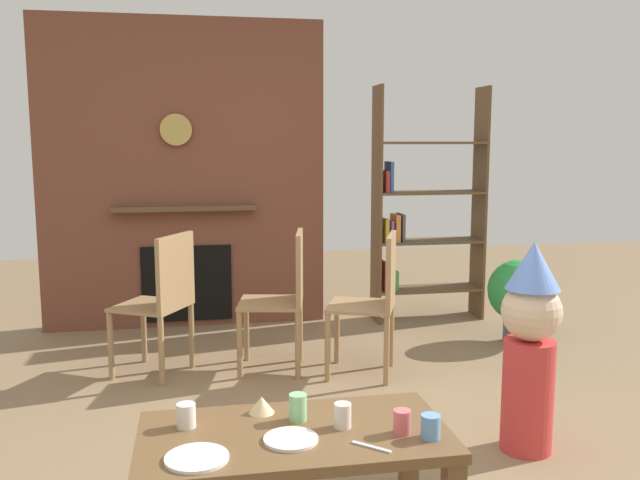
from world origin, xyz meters
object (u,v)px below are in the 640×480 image
Objects in this scene: paper_cup_near_left at (298,407)px; paper_cup_center at (402,422)px; birthday_cake_slice at (262,405)px; child_in_pink at (530,342)px; dining_chair_middle at (285,292)px; potted_plant_tall at (519,294)px; dining_chair_right at (376,296)px; bookshelf at (421,215)px; paper_cup_near_right at (343,416)px; coffee_table at (295,449)px; paper_cup_far_right at (431,427)px; paper_cup_far_left at (186,415)px; paper_plate_front at (291,439)px; dining_chair_left at (163,296)px; paper_plate_rear at (197,458)px.

paper_cup_center is at bearing -27.57° from paper_cup_near_left.
paper_cup_near_left is 0.16m from birthday_cake_slice.
dining_chair_middle is (-0.98, 1.35, -0.02)m from child_in_pink.
dining_chair_middle is 1.46× the size of potted_plant_tall.
dining_chair_right is (-0.43, 1.16, -0.02)m from child_in_pink.
bookshelf is at bearing 60.01° from birthday_cake_slice.
potted_plant_tall is (0.49, -0.78, -0.50)m from bookshelf.
bookshelf is 1.68m from dining_chair_middle.
paper_cup_near_right is at bearing 3.57° from child_in_pink.
paper_cup_far_right reaches higher than coffee_table.
paper_cup_far_left is 3.12m from potted_plant_tall.
child_in_pink reaches higher than paper_cup_center.
dining_chair_right is (0.86, 1.49, 0.06)m from birthday_cake_slice.
bookshelf is 1.88× the size of child_in_pink.
paper_cup_near_left is 0.18m from paper_plate_front.
paper_cup_near_left is at bearing -3.53° from child_in_pink.
bookshelf reaches higher than paper_cup_far_left.
paper_cup_near_left is 0.50m from paper_cup_far_right.
paper_cup_near_right reaches higher than birthday_cake_slice.
dining_chair_right reaches higher than birthday_cake_slice.
paper_plate_front is 2.05m from dining_chair_left.
child_in_pink is 1.12× the size of dining_chair_left.
paper_cup_near_right is 0.34m from birthday_cake_slice.
bookshelf is 3.62m from paper_plate_rear.
paper_cup_near_left is 1.90m from dining_chair_left.
paper_cup_near_right is 0.22m from paper_cup_center.
dining_chair_right is at bearing 53.80° from paper_cup_far_left.
dining_chair_left is (-0.57, 1.81, 0.04)m from paper_cup_near_left.
birthday_cake_slice is at bearing 16.08° from paper_cup_far_left.
dining_chair_middle is at bearing -171.02° from potted_plant_tall.
bookshelf reaches higher than birthday_cake_slice.
coffee_table is 11.28× the size of birthday_cake_slice.
paper_cup_far_left reaches higher than paper_plate_front.
dining_chair_right is (0.73, 1.58, 0.04)m from paper_cup_near_left.
bookshelf is 3.41m from paper_cup_far_left.
paper_cup_far_right is 0.14× the size of potted_plant_tall.
paper_cup_near_left is 1.03× the size of birthday_cake_slice.
bookshelf is at bearing 71.76° from paper_cup_far_right.
paper_cup_center is 0.98× the size of paper_cup_far_left.
paper_plate_rear is (-0.73, -0.07, -0.04)m from paper_cup_center.
dining_chair_left is 1.46× the size of potted_plant_tall.
paper_plate_front is (-0.02, -0.08, 0.07)m from coffee_table.
dining_chair_right reaches higher than paper_cup_center.
dining_chair_right is (-0.72, -1.25, -0.35)m from bookshelf.
dining_chair_right reaches higher than potted_plant_tall.
dining_chair_left is (-0.92, 2.00, 0.05)m from paper_cup_center.
dining_chair_middle reaches higher than birthday_cake_slice.
child_in_pink is 1.67m from dining_chair_middle.
paper_cup_near_right is 0.10× the size of dining_chair_middle.
paper_cup_center is (-1.10, -3.02, -0.40)m from bookshelf.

